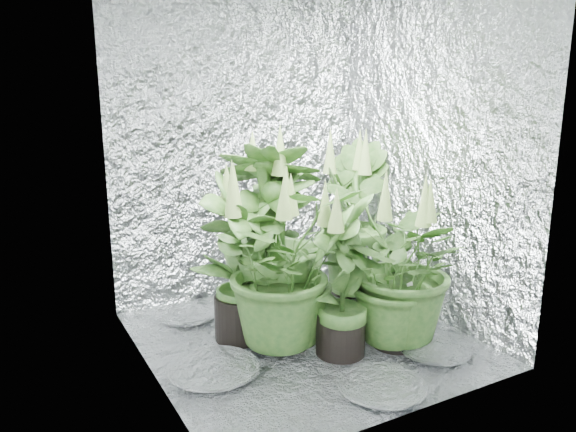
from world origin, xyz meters
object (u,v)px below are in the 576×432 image
(circulation_fan, at_px, (369,279))
(plant_b, at_px, (239,261))
(plant_d, at_px, (273,236))
(plant_f, at_px, (342,278))
(plant_a, at_px, (284,265))
(plant_c, at_px, (351,220))
(plant_e, at_px, (400,267))

(circulation_fan, bearing_deg, plant_b, -158.24)
(plant_d, height_order, circulation_fan, plant_d)
(plant_f, distance_m, circulation_fan, 0.71)
(plant_d, bearing_deg, plant_a, -104.83)
(plant_c, bearing_deg, circulation_fan, -94.94)
(plant_c, bearing_deg, plant_d, -163.48)
(plant_a, bearing_deg, plant_c, 32.06)
(plant_c, xyz_separation_m, plant_f, (-0.53, -0.67, -0.08))
(plant_d, relative_size, circulation_fan, 2.85)
(plant_a, height_order, plant_e, plant_a)
(plant_a, distance_m, plant_f, 0.30)
(plant_c, relative_size, plant_d, 0.94)
(plant_f, height_order, circulation_fan, plant_f)
(plant_a, height_order, circulation_fan, plant_a)
(plant_c, height_order, circulation_fan, plant_c)
(plant_f, bearing_deg, plant_c, 51.99)
(plant_c, xyz_separation_m, plant_e, (-0.22, -0.73, -0.06))
(circulation_fan, bearing_deg, plant_e, -92.60)
(plant_b, height_order, circulation_fan, plant_b)
(plant_b, distance_m, plant_c, 0.94)
(plant_d, bearing_deg, plant_f, -74.81)
(plant_a, xyz_separation_m, plant_d, (0.07, 0.26, 0.07))
(plant_b, relative_size, plant_f, 1.08)
(plant_c, distance_m, circulation_fan, 0.39)
(plant_e, relative_size, circulation_fan, 2.30)
(plant_f, xyz_separation_m, circulation_fan, (0.51, 0.45, -0.23))
(plant_b, xyz_separation_m, circulation_fan, (0.87, 0.05, -0.26))
(plant_d, bearing_deg, circulation_fan, -2.87)
(plant_c, distance_m, plant_e, 0.76)
(circulation_fan, bearing_deg, plant_d, -164.11)
(plant_e, bearing_deg, plant_d, 129.38)
(plant_b, xyz_separation_m, plant_e, (0.68, -0.46, -0.01))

